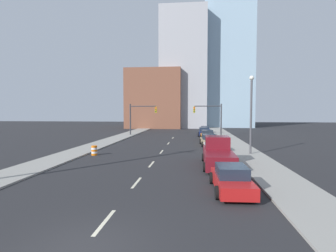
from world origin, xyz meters
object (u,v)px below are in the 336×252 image
object	(u,v)px
street_lamp	(251,109)
sedan_navy	(204,132)
sedan_orange	(207,135)
sedan_tan	(209,140)
sedan_blue	(205,130)
traffic_signal_left	(139,115)
traffic_signal_right	(212,115)
traffic_barrel	(94,150)
sedan_red	(231,179)
sedan_white	(214,146)
pickup_truck_maroon	(218,154)

from	to	relation	value
street_lamp	sedan_navy	xyz separation A→B (m)	(-3.86, 19.75, -3.84)
sedan_orange	sedan_navy	bearing A→B (deg)	90.49
sedan_tan	sedan_blue	size ratio (longest dim) A/B	1.00
traffic_signal_left	street_lamp	xyz separation A→B (m)	(15.48, -19.91, 0.83)
traffic_signal_right	traffic_barrel	size ratio (longest dim) A/B	5.91
traffic_signal_left	traffic_signal_right	bearing A→B (deg)	0.00
traffic_signal_left	sedan_navy	size ratio (longest dim) A/B	1.17
sedan_red	sedan_white	world-z (taller)	sedan_white
traffic_barrel	sedan_white	distance (m)	12.22
sedan_white	sedan_orange	bearing A→B (deg)	87.66
sedan_red	sedan_white	bearing A→B (deg)	87.63
sedan_tan	sedan_white	bearing A→B (deg)	-90.82
traffic_signal_left	street_lamp	bearing A→B (deg)	-52.13
traffic_signal_left	traffic_signal_right	size ratio (longest dim) A/B	1.00
sedan_red	traffic_barrel	bearing A→B (deg)	136.38
traffic_barrel	sedan_blue	bearing A→B (deg)	66.52
traffic_signal_right	sedan_orange	world-z (taller)	traffic_signal_right
sedan_white	sedan_navy	xyz separation A→B (m)	(-0.43, 18.35, 0.05)
sedan_blue	street_lamp	bearing A→B (deg)	-81.38
traffic_barrel	pickup_truck_maroon	bearing A→B (deg)	-18.21
sedan_tan	sedan_blue	xyz separation A→B (m)	(0.28, 18.60, 0.00)
traffic_signal_right	sedan_navy	world-z (taller)	traffic_signal_right
sedan_tan	sedan_red	bearing A→B (deg)	-92.91
sedan_navy	traffic_signal_right	bearing A→B (deg)	7.07
sedan_white	traffic_barrel	bearing A→B (deg)	-168.24
traffic_signal_left	sedan_white	xyz separation A→B (m)	(12.04, -18.52, -3.06)
traffic_signal_left	sedan_white	size ratio (longest dim) A/B	1.21
pickup_truck_maroon	sedan_tan	bearing A→B (deg)	90.60
street_lamp	traffic_signal_left	bearing A→B (deg)	127.87
sedan_red	sedan_orange	xyz separation A→B (m)	(-0.05, 25.25, 0.05)
traffic_barrel	street_lamp	size ratio (longest dim) A/B	0.12
pickup_truck_maroon	sedan_blue	size ratio (longest dim) A/B	1.33
traffic_signal_left	traffic_signal_right	xyz separation A→B (m)	(13.08, 0.00, 0.00)
street_lamp	sedan_white	world-z (taller)	street_lamp
sedan_white	sedan_navy	bearing A→B (deg)	88.33
traffic_barrel	pickup_truck_maroon	xyz separation A→B (m)	(11.60, -3.82, 0.44)
pickup_truck_maroon	sedan_navy	xyz separation A→B (m)	(-0.21, 25.29, -0.22)
traffic_signal_left	sedan_tan	world-z (taller)	traffic_signal_left
sedan_white	sedan_tan	bearing A→B (deg)	89.56
pickup_truck_maroon	sedan_white	world-z (taller)	pickup_truck_maroon
pickup_truck_maroon	sedan_blue	xyz separation A→B (m)	(0.26, 31.10, -0.27)
traffic_barrel	sedan_white	bearing A→B (deg)	14.77
traffic_signal_right	sedan_white	xyz separation A→B (m)	(-1.04, -18.52, -3.06)
pickup_truck_maroon	traffic_signal_left	bearing A→B (deg)	115.39
sedan_red	sedan_orange	world-z (taller)	sedan_orange
sedan_navy	sedan_blue	size ratio (longest dim) A/B	1.00
pickup_truck_maroon	sedan_blue	distance (m)	31.11
traffic_barrel	sedan_tan	xyz separation A→B (m)	(11.57, 8.69, 0.16)
sedan_red	sedan_blue	xyz separation A→B (m)	(0.12, 37.71, 0.00)
traffic_signal_left	sedan_orange	distance (m)	14.04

